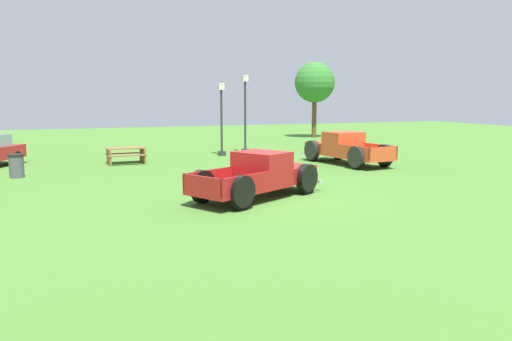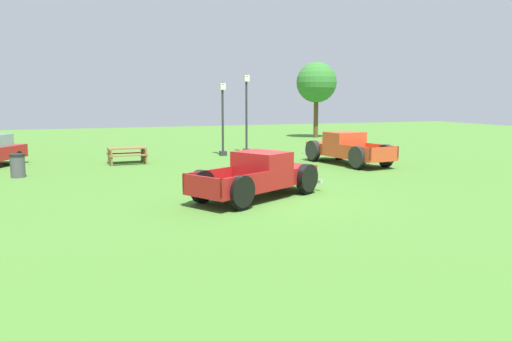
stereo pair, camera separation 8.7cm
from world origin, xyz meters
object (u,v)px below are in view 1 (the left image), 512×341
oak_tree_east (315,83)px  lamp_post_near (245,112)px  trash_can (16,166)px  lamp_post_far (221,117)px  picnic_table (126,153)px  pickup_truck_behind_left (342,148)px  pickup_truck_foreground (263,175)px

oak_tree_east → lamp_post_near: bearing=-135.3°
lamp_post_near → trash_can: bearing=-155.7°
lamp_post_near → lamp_post_far: size_ratio=1.12×
trash_can → lamp_post_near: bearing=24.3°
picnic_table → trash_can: bearing=-148.0°
trash_can → pickup_truck_behind_left: bearing=-2.9°
pickup_truck_behind_left → lamp_post_far: lamp_post_far is taller
lamp_post_far → picnic_table: bearing=-163.4°
oak_tree_east → trash_can: bearing=-145.6°
pickup_truck_behind_left → oak_tree_east: bearing=67.8°
lamp_post_near → picnic_table: 7.55m
pickup_truck_behind_left → lamp_post_far: bearing=130.9°
pickup_truck_behind_left → trash_can: size_ratio=5.48×
lamp_post_far → picnic_table: size_ratio=2.18×
lamp_post_near → picnic_table: (-6.94, -2.33, -1.85)m
pickup_truck_foreground → picnic_table: size_ratio=2.74×
pickup_truck_foreground → lamp_post_far: bearing=79.5°
picnic_table → trash_can: (-4.60, -2.88, -0.01)m
pickup_truck_foreground → picnic_table: pickup_truck_foreground is taller
picnic_table → lamp_post_far: bearing=16.6°
pickup_truck_foreground → oak_tree_east: size_ratio=0.86×
pickup_truck_behind_left → picnic_table: (-9.81, 3.61, -0.23)m
pickup_truck_foreground → lamp_post_far: lamp_post_far is taller
lamp_post_far → picnic_table: lamp_post_far is taller
lamp_post_near → picnic_table: lamp_post_near is taller
pickup_truck_behind_left → trash_can: bearing=177.1°
picnic_table → trash_can: size_ratio=1.93×
pickup_truck_foreground → picnic_table: (-3.14, 10.07, -0.21)m
picnic_table → oak_tree_east: (15.83, 11.12, 3.78)m
pickup_truck_foreground → trash_can: (-7.74, 7.19, -0.22)m
lamp_post_far → oak_tree_east: oak_tree_east is taller
pickup_truck_foreground → pickup_truck_behind_left: 9.29m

